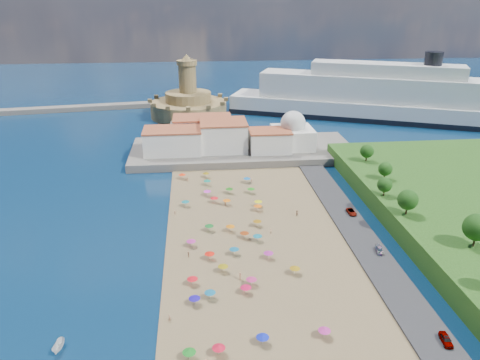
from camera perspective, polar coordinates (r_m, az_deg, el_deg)
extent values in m
plane|color=#071938|center=(124.58, -0.68, -7.78)|extent=(700.00, 700.00, 0.00)
cube|color=#59544C|center=(191.55, 0.34, 3.60)|extent=(90.00, 36.00, 3.00)
cube|color=#59544C|center=(224.14, -6.25, 6.13)|extent=(18.00, 70.00, 2.40)
cube|color=#59544C|center=(285.97, -26.45, 7.45)|extent=(199.03, 34.77, 2.60)
cube|color=silver|center=(185.12, -8.20, 4.67)|extent=(22.00, 14.00, 9.00)
cube|color=silver|center=(186.90, -2.04, 5.37)|extent=(18.00, 16.00, 11.00)
cube|color=silver|center=(185.51, 3.63, 4.73)|extent=(16.00, 12.00, 8.00)
cube|color=silver|center=(198.24, -4.59, 6.14)|extent=(24.00, 14.00, 10.00)
cube|color=silver|center=(191.09, 6.41, 5.15)|extent=(16.00, 16.00, 8.00)
sphere|color=silver|center=(189.46, 6.48, 6.89)|extent=(10.00, 10.00, 10.00)
cylinder|color=silver|center=(188.52, 6.53, 8.00)|extent=(1.20, 1.20, 1.60)
cylinder|color=#9A824D|center=(252.49, -6.27, 8.59)|extent=(40.00, 40.00, 8.00)
cylinder|color=#9A824D|center=(251.09, -6.33, 10.03)|extent=(24.00, 24.00, 5.00)
cylinder|color=#9A824D|center=(249.32, -6.43, 12.17)|extent=(9.00, 9.00, 14.00)
cylinder|color=#9A824D|center=(248.08, -6.51, 14.03)|extent=(10.40, 10.40, 2.40)
cone|color=#9A824D|center=(247.73, -6.54, 14.65)|extent=(6.00, 6.00, 3.00)
cube|color=black|center=(256.98, 16.85, 7.39)|extent=(156.80, 83.99, 2.58)
cube|color=silver|center=(256.19, 16.94, 8.15)|extent=(155.72, 83.23, 9.55)
cube|color=silver|center=(253.94, 17.21, 10.58)|extent=(124.74, 66.98, 12.73)
cube|color=silver|center=(252.39, 17.46, 12.70)|extent=(74.21, 42.49, 6.37)
cylinder|color=black|center=(252.50, 22.55, 13.53)|extent=(8.49, 8.49, 6.37)
cylinder|color=gray|center=(90.09, -6.20, -20.42)|extent=(0.07, 0.07, 2.00)
cone|color=#15781C|center=(89.49, -6.23, -19.99)|extent=(2.50, 2.50, 0.60)
cylinder|color=gray|center=(90.51, -2.61, -20.05)|extent=(0.07, 0.07, 2.00)
cone|color=red|center=(89.91, -2.62, -19.62)|extent=(2.50, 2.50, 0.60)
cylinder|color=gray|center=(112.05, 6.70, -10.92)|extent=(0.07, 0.07, 2.00)
cone|color=#96710D|center=(111.57, 6.72, -10.53)|extent=(2.50, 2.50, 0.60)
cylinder|color=gray|center=(166.42, -7.07, 0.44)|extent=(0.07, 0.07, 2.00)
cone|color=red|center=(166.09, -7.08, 0.73)|extent=(2.50, 2.50, 0.60)
cylinder|color=gray|center=(130.02, -3.77, -5.85)|extent=(0.07, 0.07, 2.00)
cone|color=#116420|center=(129.61, -3.78, -5.50)|extent=(2.50, 2.50, 0.60)
cylinder|color=gray|center=(95.32, 10.23, -17.89)|extent=(0.07, 0.07, 2.00)
cone|color=#B62786|center=(94.75, 10.27, -17.47)|extent=(2.50, 2.50, 0.60)
cylinder|color=gray|center=(126.08, 0.55, -6.74)|extent=(0.07, 0.07, 2.00)
cone|color=#8A320C|center=(125.65, 0.55, -6.38)|extent=(2.50, 2.50, 0.60)
cylinder|color=gray|center=(160.12, -4.03, -0.32)|extent=(0.07, 0.07, 2.00)
cone|color=#0D7762|center=(159.78, -4.03, -0.02)|extent=(2.50, 2.50, 0.60)
cylinder|color=gray|center=(117.11, -3.72, -9.23)|extent=(0.07, 0.07, 2.00)
cone|color=red|center=(116.65, -3.74, -8.85)|extent=(2.50, 2.50, 0.60)
cylinder|color=gray|center=(145.09, -1.63, -2.72)|extent=(0.07, 0.07, 2.00)
cone|color=orange|center=(144.71, -1.64, -2.39)|extent=(2.50, 2.50, 0.60)
cylinder|color=gray|center=(102.32, -5.56, -14.44)|extent=(0.07, 0.07, 2.00)
cone|color=#1C0C9F|center=(101.79, -5.58, -14.03)|extent=(2.50, 2.50, 0.60)
cylinder|color=gray|center=(122.94, -5.96, -7.68)|extent=(0.07, 0.07, 2.00)
cone|color=#B8278A|center=(122.49, -5.98, -7.31)|extent=(2.50, 2.50, 0.60)
cylinder|color=gray|center=(118.78, -0.71, -8.69)|extent=(0.07, 0.07, 2.00)
cone|color=#0E5F87|center=(118.33, -0.71, -8.31)|extent=(2.50, 2.50, 0.60)
cylinder|color=gray|center=(117.38, 3.48, -9.14)|extent=(0.07, 0.07, 2.00)
cone|color=#A4238D|center=(116.92, 3.50, -8.76)|extent=(2.50, 2.50, 0.60)
cylinder|color=gray|center=(146.75, -3.15, -2.45)|extent=(0.07, 0.07, 2.00)
cone|color=red|center=(146.38, -3.16, -2.13)|extent=(2.50, 2.50, 0.60)
cylinder|color=gray|center=(132.33, 2.11, -5.29)|extent=(0.07, 0.07, 2.00)
cone|color=#8E5E0C|center=(131.92, 2.12, -4.94)|extent=(2.50, 2.50, 0.60)
cylinder|color=gray|center=(112.13, -2.08, -10.74)|extent=(0.07, 0.07, 2.00)
cone|color=#917E0D|center=(111.65, -2.08, -10.35)|extent=(2.50, 2.50, 0.60)
cylinder|color=gray|center=(166.78, -4.16, 0.61)|extent=(0.07, 0.07, 2.00)
cone|color=#79640B|center=(166.46, -4.17, 0.90)|extent=(2.50, 2.50, 0.60)
cylinder|color=gray|center=(151.84, -4.01, -1.60)|extent=(0.07, 0.07, 2.00)
cone|color=#C029C0|center=(151.48, -4.01, -1.29)|extent=(2.50, 2.50, 0.60)
cylinder|color=gray|center=(124.73, 2.14, -7.10)|extent=(0.07, 0.07, 2.00)
cone|color=#0E6A84|center=(124.29, 2.15, -6.74)|extent=(2.50, 2.50, 0.60)
cylinder|color=gray|center=(129.50, -1.19, -5.92)|extent=(0.07, 0.07, 2.00)
cone|color=orange|center=(129.08, -1.19, -5.57)|extent=(2.50, 2.50, 0.60)
cylinder|color=gray|center=(145.04, -6.66, -2.88)|extent=(0.07, 0.07, 2.00)
cone|color=#0D6D79|center=(144.67, -6.67, -2.55)|extent=(2.50, 2.50, 0.60)
cylinder|color=gray|center=(153.27, 1.34, -1.32)|extent=(0.07, 0.07, 2.00)
cone|color=#1E8217|center=(152.91, 1.35, -1.01)|extent=(2.50, 2.50, 0.60)
cylinder|color=gray|center=(161.80, 0.85, -0.02)|extent=(0.07, 0.07, 2.00)
cone|color=#0D60B2|center=(161.46, 0.85, 0.27)|extent=(2.50, 2.50, 0.60)
cylinder|color=gray|center=(141.36, 2.19, -3.42)|extent=(0.07, 0.07, 2.00)
cone|color=#F5620A|center=(140.97, 2.20, -3.09)|extent=(2.50, 2.50, 0.60)
cylinder|color=gray|center=(107.60, 1.41, -12.29)|extent=(0.07, 0.07, 2.00)
cone|color=#BA2869|center=(107.10, 1.41, -11.89)|extent=(2.50, 2.50, 0.60)
cylinder|color=gray|center=(153.27, -1.32, -1.32)|extent=(0.07, 0.07, 2.00)
cone|color=#196612|center=(152.92, -1.32, -1.01)|extent=(2.50, 2.50, 0.60)
cylinder|color=gray|center=(103.72, -3.67, -13.81)|extent=(0.07, 0.07, 2.00)
cone|color=#0F628A|center=(103.20, -3.68, -13.40)|extent=(2.50, 2.50, 0.60)
cylinder|color=gray|center=(144.32, 2.24, -2.87)|extent=(0.07, 0.07, 2.00)
cone|color=#CCCD0B|center=(143.95, 2.25, -2.54)|extent=(2.50, 2.50, 0.60)
cylinder|color=gray|center=(105.03, 0.72, -13.24)|extent=(0.07, 0.07, 2.00)
cone|color=#C91041|center=(104.52, 0.72, -12.84)|extent=(2.50, 2.50, 0.60)
cylinder|color=gray|center=(92.64, 2.77, -18.88)|extent=(0.07, 0.07, 2.00)
cone|color=#0E1DBA|center=(92.05, 2.78, -18.45)|extent=(2.50, 2.50, 0.60)
cylinder|color=gray|center=(108.25, -5.81, -12.18)|extent=(0.07, 0.07, 2.00)
cone|color=red|center=(107.75, -5.83, -11.78)|extent=(2.50, 2.50, 0.60)
imported|color=tan|center=(139.28, 6.96, -4.01)|extent=(0.59, 1.76, 1.89)
imported|color=tan|center=(164.32, -6.41, 0.13)|extent=(1.07, 0.69, 1.70)
imported|color=tan|center=(161.88, 1.40, -0.06)|extent=(0.94, 1.28, 1.77)
imported|color=tan|center=(109.60, 0.03, -11.61)|extent=(1.09, 0.93, 1.88)
imported|color=tan|center=(139.45, -7.92, -4.05)|extent=(1.24, 0.82, 1.79)
imported|color=tan|center=(98.63, -8.57, -16.34)|extent=(0.65, 0.49, 1.62)
imported|color=tan|center=(145.24, -1.83, -2.75)|extent=(0.90, 1.01, 1.72)
imported|color=tan|center=(128.35, 3.80, -6.28)|extent=(0.48, 0.69, 1.84)
imported|color=tan|center=(118.35, -6.34, -9.04)|extent=(0.78, 0.93, 1.71)
imported|color=white|center=(97.78, -21.24, -18.41)|extent=(2.06, 4.34, 1.62)
imported|color=gray|center=(142.57, 13.43, -3.77)|extent=(2.25, 4.74, 1.31)
imported|color=gray|center=(124.34, 16.65, -8.17)|extent=(2.42, 4.46, 1.23)
imported|color=gray|center=(100.07, 23.83, -17.36)|extent=(2.27, 4.43, 1.44)
cylinder|color=#382314|center=(123.59, 26.68, -6.50)|extent=(0.50, 0.50, 3.59)
sphere|color=#14380F|center=(122.21, 26.93, -5.16)|extent=(6.47, 6.47, 6.47)
cylinder|color=#382314|center=(133.71, 19.64, -3.35)|extent=(0.50, 0.50, 3.08)
sphere|color=#14380F|center=(132.61, 19.79, -2.27)|extent=(5.54, 5.54, 5.54)
cylinder|color=#382314|center=(143.94, 17.14, -1.36)|extent=(0.50, 0.50, 2.44)
sphere|color=#14380F|center=(143.12, 17.23, -0.55)|extent=(4.38, 4.38, 4.38)
cylinder|color=#382314|center=(156.62, 17.20, 0.55)|extent=(0.50, 0.50, 2.49)
sphere|color=#14380F|center=(155.86, 17.29, 1.31)|extent=(4.48, 4.48, 4.48)
cylinder|color=#382314|center=(171.56, 15.14, 2.66)|extent=(0.50, 0.50, 2.66)
sphere|color=#14380F|center=(170.82, 15.22, 3.41)|extent=(4.78, 4.78, 4.78)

